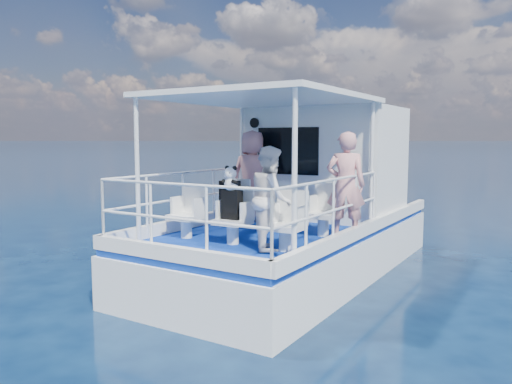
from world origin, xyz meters
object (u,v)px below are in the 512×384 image
Objects in this scene: backpack_center at (232,205)px; passenger_stbd_aft at (271,198)px; panda at (231,178)px; passenger_port_fwd at (253,176)px.

passenger_stbd_aft is at bearing -0.51° from backpack_center.
backpack_center is 0.40m from panda.
passenger_port_fwd reaches higher than backpack_center.
passenger_port_fwd is 2.26m from panda.
backpack_center is at bearing 101.45° from passenger_port_fwd.
backpack_center is 1.20× the size of panda.
passenger_port_fwd is 2.58m from passenger_stbd_aft.
passenger_port_fwd is at bearing 114.12° from backpack_center.
passenger_stbd_aft is 4.08× the size of panda.
panda is (0.00, -0.03, 0.40)m from backpack_center.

